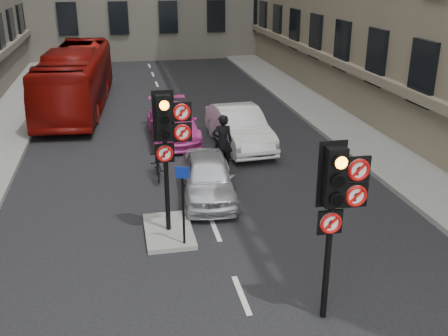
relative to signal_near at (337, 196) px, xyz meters
name	(u,v)px	position (x,y,z in m)	size (l,w,h in m)	color
pavement_right	(356,131)	(5.71, 11.01, -2.50)	(3.00, 50.00, 0.16)	gray
centre_island	(169,231)	(-2.69, 4.01, -2.52)	(1.20, 2.00, 0.12)	gray
signal_near	(337,196)	(0.00, 0.00, 0.00)	(0.91, 0.40, 3.58)	black
signal_far	(168,132)	(-2.60, 4.00, 0.12)	(0.91, 0.40, 3.58)	black
car_silver	(208,177)	(-1.31, 6.01, -1.95)	(1.50, 3.73, 1.27)	#ADAEB5
car_white	(239,127)	(0.65, 10.36, -1.84)	(1.57, 4.50, 1.48)	white
car_pink	(173,123)	(-1.69, 11.82, -1.94)	(1.79, 4.41, 1.28)	#E142A8
bus_red	(76,79)	(-5.57, 17.25, -1.15)	(2.41, 10.28, 2.86)	maroon
motorcycle	(157,163)	(-2.63, 7.86, -2.08)	(0.47, 1.67, 1.00)	black
motorcyclist	(223,142)	(-0.42, 8.22, -1.65)	(0.68, 0.45, 1.87)	black
info_sign	(183,195)	(-2.39, 3.19, -1.17)	(0.34, 0.15, 2.00)	black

